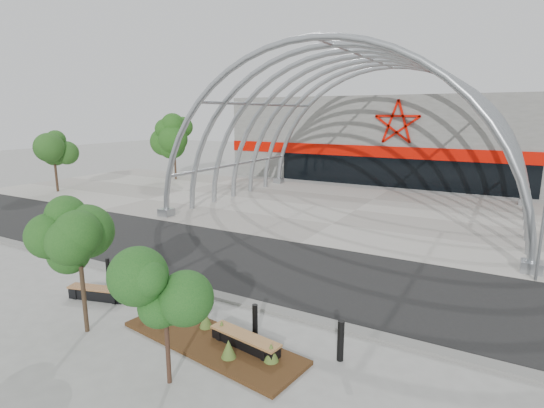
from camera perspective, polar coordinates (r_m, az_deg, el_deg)
name	(u,v)px	position (r m, az deg, el deg)	size (l,w,h in m)	color
ground	(218,294)	(15.92, -7.25, -11.86)	(140.00, 140.00, 0.00)	gray
road	(266,264)	(18.62, -0.76, -8.10)	(140.00, 7.00, 0.02)	black
forecourt	(355,210)	(29.20, 11.16, -0.83)	(60.00, 17.00, 0.04)	#9A948B
kerb	(214,295)	(15.71, -7.81, -11.97)	(60.00, 0.50, 0.12)	slate
arena_building	(414,138)	(45.96, 18.56, 8.42)	(34.00, 15.24, 8.00)	slate
vault_canopy	(355,210)	(29.20, 11.16, -0.84)	(20.80, 15.80, 20.36)	#959A9E
planting_bed	(210,338)	(12.85, -8.36, -17.36)	(5.94, 2.54, 0.61)	#311E0B
signal_pole	(543,226)	(19.17, 32.61, -2.49)	(0.12, 0.60, 4.29)	gray
street_tree_0	(78,239)	(13.44, -24.61, -4.27)	(1.77, 1.77, 4.04)	black
street_tree_1	(165,292)	(10.38, -14.25, -11.38)	(1.40, 1.40, 3.30)	black
bench_0	(97,293)	(16.47, -22.42, -11.05)	(2.18, 1.02, 0.45)	black
bench_1	(245,343)	(12.35, -3.64, -18.13)	(2.28, 0.82, 0.47)	black
bollard_0	(108,270)	(17.79, -21.17, -8.32)	(0.15, 0.15, 0.96)	black
bollard_1	(143,266)	(17.79, -16.96, -7.99)	(0.16, 0.16, 0.97)	black
bollard_2	(151,295)	(14.85, -16.01, -11.68)	(0.18, 0.18, 1.14)	black
bollard_3	(255,321)	(12.86, -2.30, -15.40)	(0.16, 0.16, 1.01)	black
bollard_4	(341,341)	(11.88, 9.21, -17.70)	(0.18, 0.18, 1.13)	black
bg_tree_0	(174,132)	(42.79, -13.09, 9.38)	(3.00, 3.00, 6.45)	black
bg_tree_2	(53,145)	(39.35, -27.37, 7.00)	(2.55, 2.55, 5.38)	black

